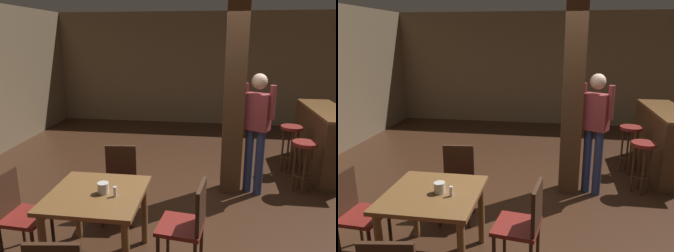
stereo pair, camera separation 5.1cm
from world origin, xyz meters
The scene contains 13 objects.
ground_plane centered at (0.00, 0.00, 0.00)m, with size 10.80×10.80×0.00m, color #382114.
wall_back centered at (0.00, 4.50, 1.40)m, with size 8.00×0.10×2.80m, color #756047.
pillar centered at (0.36, 0.57, 1.40)m, with size 0.28×0.28×2.80m, color #4C301C.
dining_table centered at (-0.99, -1.25, 0.63)m, with size 0.89×0.89×0.76m.
chair_north centered at (-1.02, -0.39, 0.51)m, with size 0.46×0.46×0.89m.
chair_west centered at (-1.82, -1.26, 0.51)m, with size 0.44×0.44×0.89m.
chair_east centered at (-0.11, -1.22, 0.51)m, with size 0.47×0.47×0.89m.
napkin_cup centered at (-0.92, -1.25, 0.81)m, with size 0.11×0.11×0.10m, color beige.
salt_shaker centered at (-0.79, -1.30, 0.81)m, with size 0.03×0.03×0.10m, color silver.
standing_person centered at (0.68, 0.53, 1.00)m, with size 0.45×0.34×1.72m.
bar_counter centered at (1.84, 1.55, 0.54)m, with size 0.56×1.78×1.06m.
bar_stool_near centered at (1.38, 0.66, 0.57)m, with size 0.34×0.34×0.76m.
bar_stool_mid centered at (1.36, 1.39, 0.59)m, with size 0.35×0.35×0.79m.
Camera 2 is at (0.12, -3.94, 2.18)m, focal length 35.00 mm.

